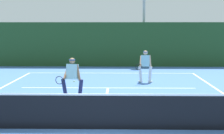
% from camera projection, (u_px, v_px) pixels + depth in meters
% --- Properties ---
extents(ground_plane, '(80.00, 80.00, 0.00)m').
position_uv_depth(ground_plane, '(100.00, 129.00, 9.82)').
color(ground_plane, '#4773BA').
extents(court_line_baseline_far, '(9.48, 0.10, 0.01)m').
position_uv_depth(court_line_baseline_far, '(111.00, 73.00, 21.35)').
color(court_line_baseline_far, white).
rests_on(court_line_baseline_far, ground_plane).
extents(court_line_service, '(7.73, 0.10, 0.01)m').
position_uv_depth(court_line_service, '(108.00, 88.00, 16.30)').
color(court_line_service, white).
rests_on(court_line_service, ground_plane).
extents(court_line_centre, '(0.10, 6.40, 0.01)m').
position_uv_depth(court_line_centre, '(105.00, 104.00, 13.00)').
color(court_line_centre, white).
rests_on(court_line_centre, ground_plane).
extents(tennis_net, '(10.40, 0.09, 1.07)m').
position_uv_depth(tennis_net, '(100.00, 111.00, 9.77)').
color(tennis_net, '#1E4723').
rests_on(tennis_net, ground_plane).
extents(player_near, '(0.97, 0.87, 1.59)m').
position_uv_depth(player_near, '(72.00, 77.00, 13.46)').
color(player_near, '#1E234C').
rests_on(player_near, ground_plane).
extents(player_far, '(0.87, 0.83, 1.56)m').
position_uv_depth(player_far, '(145.00, 65.00, 17.78)').
color(player_far, silver).
rests_on(player_far, ground_plane).
extents(tennis_ball, '(0.07, 0.07, 0.07)m').
position_uv_depth(tennis_ball, '(74.00, 81.00, 18.03)').
color(tennis_ball, '#D1E033').
rests_on(tennis_ball, ground_plane).
extents(back_fence_windscreen, '(16.57, 0.12, 2.97)m').
position_uv_depth(back_fence_windscreen, '(112.00, 44.00, 24.64)').
color(back_fence_windscreen, '#20421F').
rests_on(back_fence_windscreen, ground_plane).
extents(light_pole, '(0.55, 0.44, 6.65)m').
position_uv_depth(light_pole, '(144.00, 5.00, 25.37)').
color(light_pole, '#9EA39E').
rests_on(light_pole, ground_plane).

